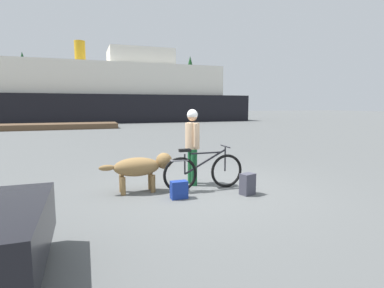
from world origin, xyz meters
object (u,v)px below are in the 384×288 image
object	(u,v)px
handbag_pannier	(179,190)
backpack	(248,184)
ferry_boat	(116,95)
bicycle	(203,171)
dog	(141,167)
person_cyclist	(192,140)

from	to	relation	value
handbag_pannier	backpack	bearing A→B (deg)	-8.43
handbag_pannier	ferry_boat	size ratio (longest dim) A/B	0.01
bicycle	backpack	size ratio (longest dim) A/B	4.18
dog	ferry_boat	distance (m)	28.86
person_cyclist	dog	bearing A→B (deg)	-170.32
handbag_pannier	ferry_boat	xyz separation A→B (m)	(1.75, 29.36, 2.77)
dog	backpack	world-z (taller)	dog
dog	handbag_pannier	size ratio (longest dim) A/B	4.37
dog	handbag_pannier	bearing A→B (deg)	-49.70
person_cyclist	handbag_pannier	size ratio (longest dim) A/B	4.95
person_cyclist	dog	xyz separation A→B (m)	(-1.19, -0.20, -0.49)
bicycle	dog	bearing A→B (deg)	167.37
bicycle	ferry_boat	bearing A→B (deg)	87.85
handbag_pannier	dog	bearing A→B (deg)	130.30
bicycle	ferry_boat	distance (m)	29.08
person_cyclist	dog	world-z (taller)	person_cyclist
dog	person_cyclist	bearing A→B (deg)	9.68
bicycle	handbag_pannier	distance (m)	0.82
bicycle	backpack	distance (m)	0.96
bicycle	dog	distance (m)	1.30
backpack	ferry_boat	size ratio (longest dim) A/B	0.01
ferry_boat	bicycle	bearing A→B (deg)	-92.15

